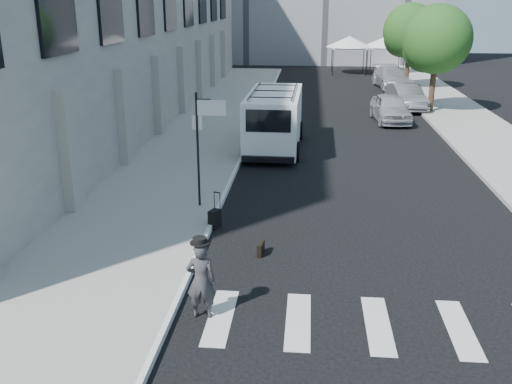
% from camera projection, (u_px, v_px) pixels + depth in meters
% --- Properties ---
extents(ground, '(120.00, 120.00, 0.00)m').
position_uv_depth(ground, '(277.00, 257.00, 14.48)').
color(ground, black).
rests_on(ground, ground).
extents(sidewalk_left, '(4.50, 48.00, 0.15)m').
position_uv_depth(sidewalk_left, '(214.00, 122.00, 29.92)').
color(sidewalk_left, gray).
rests_on(sidewalk_left, ground).
extents(sidewalk_right, '(4.00, 56.00, 0.15)m').
position_uv_depth(sidewalk_right, '(455.00, 113.00, 32.52)').
color(sidewalk_right, gray).
rests_on(sidewalk_right, ground).
extents(building_left, '(10.00, 44.00, 12.00)m').
position_uv_depth(building_left, '(84.00, 3.00, 30.54)').
color(building_left, gray).
rests_on(building_left, ground).
extents(sign_pole, '(1.03, 0.07, 3.50)m').
position_uv_depth(sign_pole, '(205.00, 126.00, 16.86)').
color(sign_pole, black).
rests_on(sign_pole, sidewalk_left).
extents(tree_near, '(3.80, 3.83, 6.03)m').
position_uv_depth(tree_near, '(434.00, 42.00, 31.55)').
color(tree_near, black).
rests_on(tree_near, ground).
extents(tree_far, '(3.80, 3.83, 6.03)m').
position_uv_depth(tree_far, '(408.00, 33.00, 40.04)').
color(tree_far, black).
rests_on(tree_far, ground).
extents(tent_left, '(4.00, 4.00, 3.20)m').
position_uv_depth(tent_left, '(349.00, 42.00, 49.09)').
color(tent_left, black).
rests_on(tent_left, ground).
extents(tent_right, '(4.00, 4.00, 3.20)m').
position_uv_depth(tent_right, '(386.00, 42.00, 49.28)').
color(tent_right, black).
rests_on(tent_right, ground).
extents(businessman, '(0.62, 0.43, 1.65)m').
position_uv_depth(businessman, '(201.00, 281.00, 11.51)').
color(businessman, '#323234').
rests_on(businessman, ground).
extents(briefcase, '(0.17, 0.45, 0.34)m').
position_uv_depth(briefcase, '(261.00, 249.00, 14.56)').
color(briefcase, black).
rests_on(briefcase, ground).
extents(suitcase, '(0.35, 0.43, 1.04)m').
position_uv_depth(suitcase, '(215.00, 219.00, 16.24)').
color(suitcase, black).
rests_on(suitcase, ground).
extents(cargo_van, '(2.43, 6.63, 2.46)m').
position_uv_depth(cargo_van, '(275.00, 119.00, 24.73)').
color(cargo_van, white).
rests_on(cargo_van, ground).
extents(parked_car_a, '(2.02, 4.37, 1.45)m').
position_uv_depth(parked_car_a, '(390.00, 108.00, 30.23)').
color(parked_car_a, '#ABADB3').
rests_on(parked_car_a, ground).
extents(parked_car_b, '(2.07, 4.58, 1.46)m').
position_uv_depth(parked_car_b, '(406.00, 97.00, 33.68)').
color(parked_car_b, '#575B5F').
rests_on(parked_car_b, ground).
extents(parked_car_c, '(2.72, 5.51, 1.54)m').
position_uv_depth(parked_car_c, '(392.00, 77.00, 41.77)').
color(parked_car_c, '#A5A6AD').
rests_on(parked_car_c, ground).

